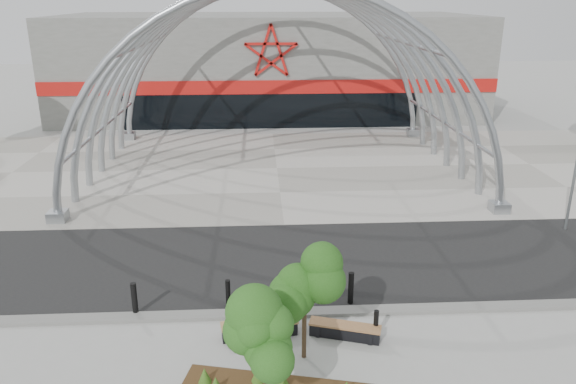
% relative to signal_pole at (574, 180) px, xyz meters
% --- Properties ---
extents(ground, '(140.00, 140.00, 0.00)m').
position_rel_signal_pole_xyz_m(ground, '(-12.03, -5.88, -2.22)').
color(ground, '#9E9E99').
rests_on(ground, ground).
extents(road, '(140.00, 7.00, 0.02)m').
position_rel_signal_pole_xyz_m(road, '(-12.03, -2.38, -2.21)').
color(road, black).
rests_on(road, ground).
extents(forecourt, '(60.00, 17.00, 0.04)m').
position_rel_signal_pole_xyz_m(forecourt, '(-12.03, 9.62, -2.20)').
color(forecourt, gray).
rests_on(forecourt, ground).
extents(kerb, '(60.00, 0.50, 0.12)m').
position_rel_signal_pole_xyz_m(kerb, '(-12.03, -6.13, -2.16)').
color(kerb, slate).
rests_on(kerb, ground).
extents(arena_building, '(34.00, 15.24, 8.00)m').
position_rel_signal_pole_xyz_m(arena_building, '(-12.03, 27.57, 1.76)').
color(arena_building, slate).
rests_on(arena_building, ground).
extents(vault_canopy, '(20.80, 15.80, 20.36)m').
position_rel_signal_pole_xyz_m(vault_canopy, '(-12.03, 9.62, -2.21)').
color(vault_canopy, '#9A9FA3').
rests_on(vault_canopy, ground).
extents(signal_pole, '(0.33, 0.58, 4.26)m').
position_rel_signal_pole_xyz_m(signal_pole, '(0.00, 0.00, 0.00)').
color(signal_pole, gray).
rests_on(signal_pole, ground).
extents(street_tree_0, '(1.43, 1.43, 3.26)m').
position_rel_signal_pole_xyz_m(street_tree_0, '(-13.01, -10.59, 0.12)').
color(street_tree_0, black).
rests_on(street_tree_0, ground).
extents(street_tree_1, '(1.56, 1.56, 3.70)m').
position_rel_signal_pole_xyz_m(street_tree_1, '(-11.95, -8.34, 0.43)').
color(street_tree_1, '#332918').
rests_on(street_tree_1, ground).
extents(bench_0, '(2.31, 0.82, 0.47)m').
position_rel_signal_pole_xyz_m(bench_0, '(-13.17, -7.24, -1.99)').
color(bench_0, black).
rests_on(bench_0, ground).
extents(bench_1, '(2.14, 1.07, 0.44)m').
position_rel_signal_pole_xyz_m(bench_1, '(-10.68, -7.46, -2.01)').
color(bench_1, black).
rests_on(bench_1, ground).
extents(bollard_0, '(0.18, 0.18, 1.12)m').
position_rel_signal_pole_xyz_m(bollard_0, '(-17.05, -5.88, -1.66)').
color(bollard_0, black).
rests_on(bollard_0, ground).
extents(bollard_1, '(0.15, 0.15, 0.96)m').
position_rel_signal_pole_xyz_m(bollard_1, '(-14.16, -5.56, -1.74)').
color(bollard_1, black).
rests_on(bollard_1, ground).
extents(bollard_2, '(0.14, 0.14, 0.86)m').
position_rel_signal_pole_xyz_m(bollard_2, '(-13.48, -8.22, -1.79)').
color(bollard_2, black).
rests_on(bollard_2, ground).
extents(bollard_3, '(0.18, 0.18, 1.11)m').
position_rel_signal_pole_xyz_m(bollard_3, '(-10.20, -5.57, -1.67)').
color(bollard_3, black).
rests_on(bollard_3, ground).
extents(bollard_4, '(0.15, 0.15, 0.91)m').
position_rel_signal_pole_xyz_m(bollard_4, '(-9.79, -7.54, -1.77)').
color(bollard_4, black).
rests_on(bollard_4, ground).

